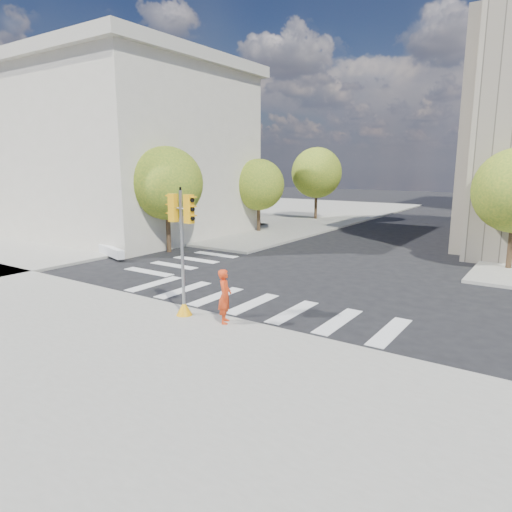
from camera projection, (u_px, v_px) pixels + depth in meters
The scene contains 10 objects.
ground at pixel (281, 293), 19.27m from camera, with size 160.00×160.00×0.00m, color black.
sidewalk_near at pixel (31, 400), 10.32m from camera, with size 30.00×14.00×0.15m, color gray.
sidewalk_far_left at pixel (248, 212), 51.35m from camera, with size 28.00×40.00×0.15m, color gray.
classical_building at pixel (115, 150), 35.48m from camera, with size 19.00×15.00×12.70m.
tree_lw_near at pixel (167, 183), 27.46m from camera, with size 4.40×4.40×6.41m.
tree_lw_mid at pixel (259, 185), 35.67m from camera, with size 4.00×4.00×5.77m.
tree_lw_far at pixel (317, 173), 43.63m from camera, with size 4.80×4.80×6.95m.
traffic_signal at pixel (183, 263), 15.58m from camera, with size 1.07×0.56×4.44m.
photographer at pixel (225, 296), 15.00m from camera, with size 0.66×0.44×1.82m, color red.
planter_wall at pixel (102, 248), 27.47m from camera, with size 6.00×0.40×0.50m, color silver.
Camera 1 is at (9.53, -15.99, 5.31)m, focal length 32.00 mm.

